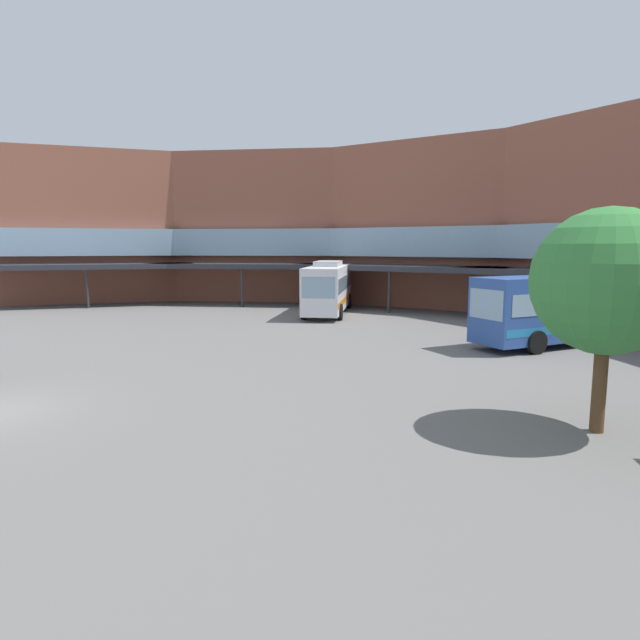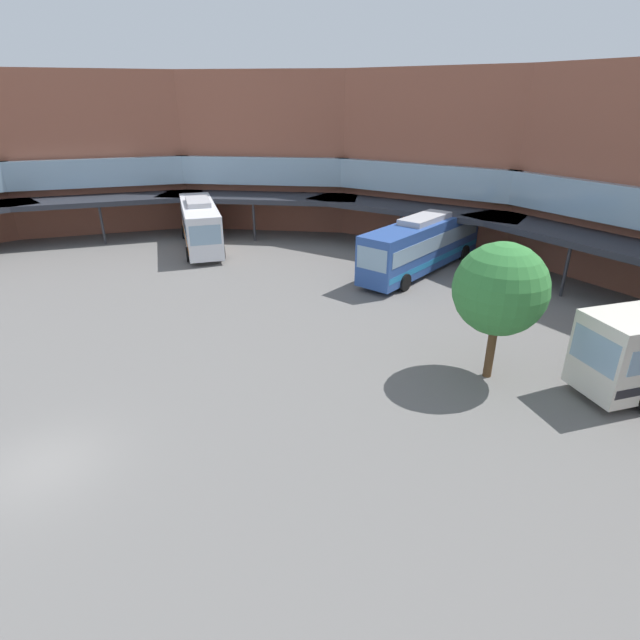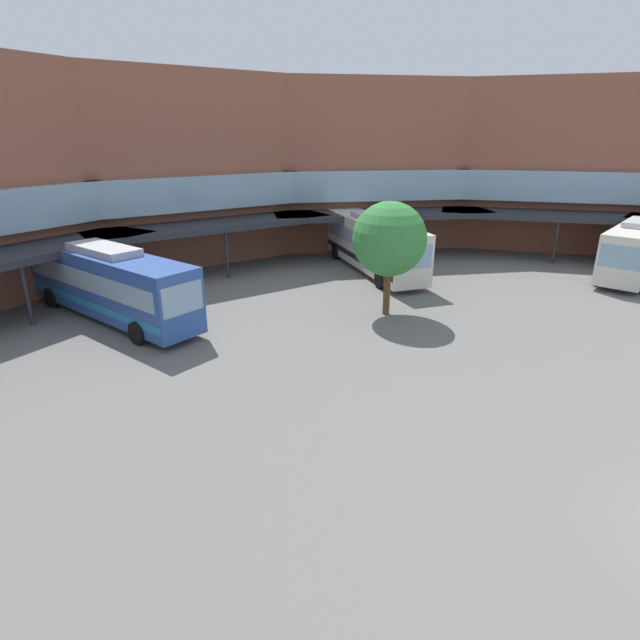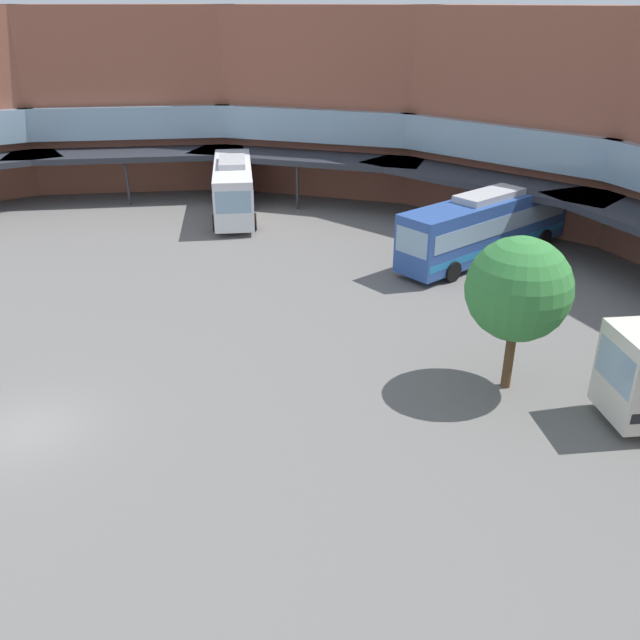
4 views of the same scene
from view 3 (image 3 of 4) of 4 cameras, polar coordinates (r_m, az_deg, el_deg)
The scene contains 5 objects.
station_building at distance 23.31m, azimuth -12.01°, elevation 13.25°, with size 76.54×45.58×13.08m.
bus_1 at distance 35.07m, azimuth 6.07°, elevation 8.73°, with size 8.03×11.79×3.88m.
bus_2 at distance 27.85m, azimuth -22.97°, elevation 4.01°, with size 3.51×12.52×3.82m.
bus_3 at distance 39.17m, azimuth 32.42°, elevation 6.84°, with size 10.14×3.19×3.82m.
plaza_tree at distance 25.97m, azimuth 7.90°, elevation 9.09°, with size 3.82×3.82×5.94m.
Camera 3 is at (-13.25, 0.94, 9.11)m, focal length 28.06 mm.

